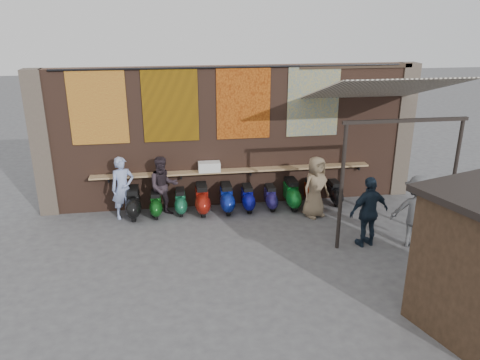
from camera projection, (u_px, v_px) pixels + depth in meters
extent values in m
plane|color=#474749|center=(247.00, 242.00, 11.57)|extent=(70.00, 70.00, 0.00)
cube|color=brown|center=(232.00, 137.00, 13.40)|extent=(10.00, 0.40, 4.00)
cube|color=#4C4238|center=(42.00, 144.00, 12.65)|extent=(0.50, 0.50, 4.00)
cube|color=#4C4238|center=(402.00, 130.00, 14.15)|extent=(0.50, 0.50, 4.00)
cube|color=#9E7A51|center=(234.00, 171.00, 13.36)|extent=(8.00, 0.32, 0.05)
cube|color=white|center=(209.00, 167.00, 13.18)|extent=(0.61, 0.31, 0.27)
cube|color=maroon|center=(98.00, 107.00, 12.34)|extent=(1.50, 0.02, 2.00)
cube|color=#BB7B0B|center=(170.00, 105.00, 12.61)|extent=(1.50, 0.02, 2.00)
cube|color=#B25716|center=(243.00, 103.00, 12.90)|extent=(1.50, 0.02, 2.00)
cube|color=#2B5D9E|center=(313.00, 101.00, 13.19)|extent=(1.50, 0.02, 2.00)
cylinder|color=black|center=(233.00, 67.00, 12.52)|extent=(9.50, 0.06, 0.06)
imported|color=#8E9FCF|center=(123.00, 188.00, 12.69)|extent=(0.74, 0.60, 1.74)
imported|color=#2B2127|center=(163.00, 187.00, 12.85)|extent=(0.95, 0.82, 1.70)
imported|color=#152130|center=(369.00, 212.00, 11.15)|extent=(1.09, 0.62, 1.76)
imported|color=#55575A|center=(416.00, 212.00, 11.10)|extent=(1.32, 1.24, 1.79)
imported|color=#7B674E|center=(315.00, 187.00, 12.79)|extent=(1.00, 0.86, 1.72)
cube|color=gold|center=(456.00, 215.00, 8.71)|extent=(1.15, 0.41, 0.50)
cube|color=#473321|center=(449.00, 258.00, 9.02)|extent=(1.84, 0.68, 0.06)
cube|color=beige|center=(380.00, 89.00, 11.71)|extent=(3.20, 3.28, 0.97)
cube|color=#33261C|center=(356.00, 66.00, 13.05)|extent=(3.30, 0.08, 0.12)
cube|color=black|center=(406.00, 121.00, 10.47)|extent=(3.00, 0.08, 0.08)
cylinder|color=black|center=(341.00, 188.00, 10.79)|extent=(0.09, 0.09, 3.10)
cylinder|color=black|center=(453.00, 181.00, 11.19)|extent=(0.09, 0.09, 3.10)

